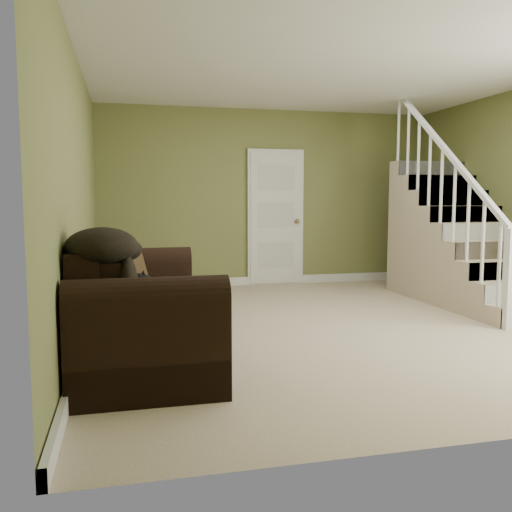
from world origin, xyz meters
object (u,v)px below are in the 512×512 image
sofa (137,313)px  banana (151,297)px  side_table (126,280)px  cat (143,285)px

sofa → banana: sofa is taller
side_table → banana: side_table is taller
sofa → banana: size_ratio=11.63×
cat → side_table: bearing=104.4°
sofa → cat: (0.05, -0.08, 0.24)m
cat → banana: (0.05, -0.19, -0.06)m
sofa → cat: size_ratio=4.74×
sofa → cat: sofa is taller
sofa → side_table: size_ratio=3.03×
sofa → side_table: bearing=92.0°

